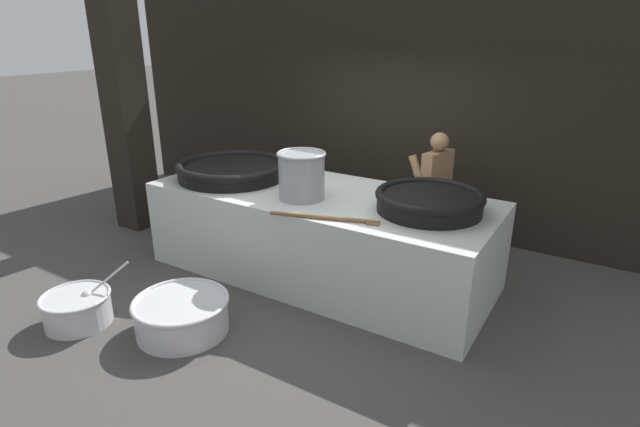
# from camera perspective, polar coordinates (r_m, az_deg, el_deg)

# --- Properties ---
(ground_plane) EXTENTS (60.00, 60.00, 0.00)m
(ground_plane) POSITION_cam_1_polar(r_m,az_deg,el_deg) (6.00, 0.00, -6.79)
(ground_plane) COLOR #474442
(back_wall) EXTENTS (9.82, 0.24, 3.63)m
(back_wall) POSITION_cam_1_polar(r_m,az_deg,el_deg) (7.27, 9.01, 12.85)
(back_wall) COLOR black
(back_wall) RESTS_ON ground_plane
(support_pillar) EXTENTS (0.45, 0.45, 3.63)m
(support_pillar) POSITION_cam_1_polar(r_m,az_deg,el_deg) (7.49, -21.46, 11.93)
(support_pillar) COLOR black
(support_pillar) RESTS_ON ground_plane
(hearth_platform) EXTENTS (3.92, 1.59, 1.01)m
(hearth_platform) POSITION_cam_1_polar(r_m,az_deg,el_deg) (5.79, 0.00, -2.34)
(hearth_platform) COLOR silver
(hearth_platform) RESTS_ON ground_plane
(giant_wok_near) EXTENTS (1.37, 1.37, 0.21)m
(giant_wok_near) POSITION_cam_1_polar(r_m,az_deg,el_deg) (6.26, -10.02, 5.05)
(giant_wok_near) COLOR black
(giant_wok_near) RESTS_ON hearth_platform
(giant_wok_far) EXTENTS (1.09, 1.09, 0.21)m
(giant_wok_far) POSITION_cam_1_polar(r_m,az_deg,el_deg) (5.11, 12.40, 1.46)
(giant_wok_far) COLOR black
(giant_wok_far) RESTS_ON hearth_platform
(stock_pot) EXTENTS (0.53, 0.53, 0.51)m
(stock_pot) POSITION_cam_1_polar(r_m,az_deg,el_deg) (5.36, -2.12, 4.47)
(stock_pot) COLOR gray
(stock_pot) RESTS_ON hearth_platform
(stirring_paddle) EXTENTS (1.06, 0.40, 0.04)m
(stirring_paddle) POSITION_cam_1_polar(r_m,az_deg,el_deg) (4.80, 1.09, -0.53)
(stirring_paddle) COLOR brown
(stirring_paddle) RESTS_ON hearth_platform
(cook) EXTENTS (0.45, 0.63, 1.59)m
(cook) POSITION_cam_1_polar(r_m,az_deg,el_deg) (6.33, 12.99, 2.55)
(cook) COLOR #9E7551
(cook) RESTS_ON ground_plane
(prep_bowl_vegetables) EXTENTS (0.66, 0.77, 0.58)m
(prep_bowl_vegetables) POSITION_cam_1_polar(r_m,az_deg,el_deg) (5.52, -26.00, -9.62)
(prep_bowl_vegetables) COLOR silver
(prep_bowl_vegetables) RESTS_ON ground_plane
(prep_bowl_meat) EXTENTS (0.91, 0.91, 0.35)m
(prep_bowl_meat) POSITION_cam_1_polar(r_m,az_deg,el_deg) (5.03, -15.52, -10.96)
(prep_bowl_meat) COLOR silver
(prep_bowl_meat) RESTS_ON ground_plane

